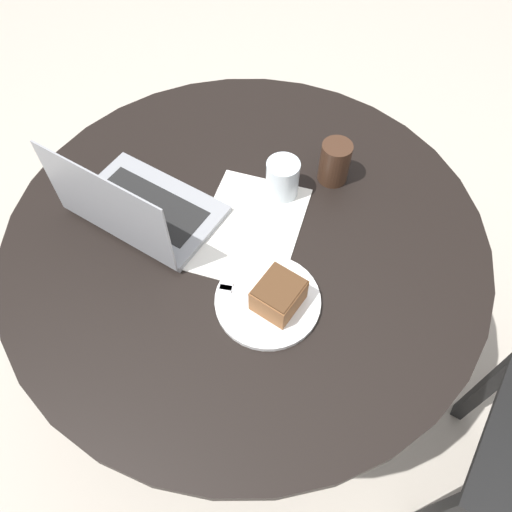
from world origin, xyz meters
TOP-DOWN VIEW (x-y plane):
  - ground_plane at (0.00, 0.00)m, footprint 12.00×12.00m
  - dining_table at (0.00, 0.00)m, footprint 1.12×1.12m
  - paper_document at (0.02, -0.00)m, footprint 0.37×0.32m
  - plate at (-0.11, -0.15)m, footprint 0.22×0.22m
  - cake_slice at (-0.10, -0.17)m, footprint 0.10×0.09m
  - fork at (-0.12, -0.11)m, footprint 0.10×0.16m
  - coffee_glass at (0.27, -0.06)m, footprint 0.07×0.07m
  - water_glass at (0.15, 0.01)m, footprint 0.08×0.08m
  - laptop at (-0.12, 0.21)m, footprint 0.25×0.35m

SIDE VIEW (x-z plane):
  - ground_plane at x=0.00m, z-range 0.00..0.00m
  - dining_table at x=0.00m, z-range 0.23..0.96m
  - paper_document at x=0.02m, z-range 0.73..0.74m
  - plate at x=-0.11m, z-range 0.73..0.74m
  - fork at x=-0.12m, z-range 0.74..0.75m
  - laptop at x=-0.12m, z-range 0.66..0.89m
  - cake_slice at x=-0.10m, z-range 0.74..0.81m
  - water_glass at x=0.15m, z-range 0.73..0.83m
  - coffee_glass at x=0.27m, z-range 0.73..0.84m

